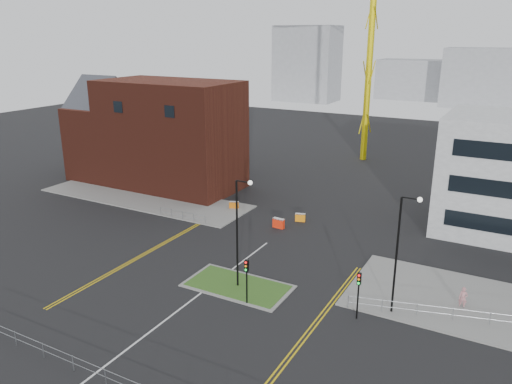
% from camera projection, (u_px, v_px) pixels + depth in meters
% --- Properties ---
extents(ground, '(200.00, 200.00, 0.00)m').
position_uv_depth(ground, '(155.00, 328.00, 34.87)').
color(ground, black).
rests_on(ground, ground).
extents(pavement_left, '(28.00, 8.00, 0.12)m').
position_uv_depth(pavement_left, '(144.00, 198.00, 62.40)').
color(pavement_left, slate).
rests_on(pavement_left, ground).
extents(island_kerb, '(8.60, 4.60, 0.08)m').
position_uv_depth(island_kerb, '(238.00, 286.00, 40.63)').
color(island_kerb, slate).
rests_on(island_kerb, ground).
extents(grass_island, '(8.00, 4.00, 0.12)m').
position_uv_depth(grass_island, '(238.00, 286.00, 40.63)').
color(grass_island, '#2A541C').
rests_on(grass_island, ground).
extents(brick_building, '(24.20, 10.07, 14.24)m').
position_uv_depth(brick_building, '(153.00, 134.00, 66.71)').
color(brick_building, '#471B11').
rests_on(brick_building, ground).
extents(streetlamp_island, '(1.46, 0.36, 9.18)m').
position_uv_depth(streetlamp_island, '(239.00, 225.00, 38.91)').
color(streetlamp_island, black).
rests_on(streetlamp_island, ground).
extents(streetlamp_right_near, '(1.46, 0.36, 9.18)m').
position_uv_depth(streetlamp_right_near, '(401.00, 246.00, 35.09)').
color(streetlamp_right_near, black).
rests_on(streetlamp_right_near, ground).
extents(traffic_light_island, '(0.28, 0.33, 3.65)m').
position_uv_depth(traffic_light_island, '(247.00, 273.00, 37.27)').
color(traffic_light_island, black).
rests_on(traffic_light_island, ground).
extents(traffic_light_right, '(0.28, 0.33, 3.65)m').
position_uv_depth(traffic_light_right, '(359.00, 287.00, 35.28)').
color(traffic_light_right, black).
rests_on(traffic_light_right, ground).
extents(railing_front, '(24.05, 0.05, 1.10)m').
position_uv_depth(railing_front, '(89.00, 367.00, 29.62)').
color(railing_front, gray).
rests_on(railing_front, ground).
extents(railing_left, '(6.05, 0.05, 1.10)m').
position_uv_depth(railing_left, '(182.00, 214.00, 54.73)').
color(railing_left, gray).
rests_on(railing_left, ground).
extents(railing_right, '(19.05, 5.05, 1.10)m').
position_uv_depth(railing_right, '(490.00, 316.00, 34.87)').
color(railing_right, gray).
rests_on(railing_right, ground).
extents(centre_line, '(0.15, 30.00, 0.01)m').
position_uv_depth(centre_line, '(173.00, 315.00, 36.54)').
color(centre_line, silver).
rests_on(centre_line, ground).
extents(yellow_left_a, '(0.12, 24.00, 0.01)m').
position_uv_depth(yellow_left_a, '(149.00, 251.00, 47.35)').
color(yellow_left_a, gold).
rests_on(yellow_left_a, ground).
extents(yellow_left_b, '(0.12, 24.00, 0.01)m').
position_uv_depth(yellow_left_b, '(151.00, 251.00, 47.21)').
color(yellow_left_b, gold).
rests_on(yellow_left_b, ground).
extents(yellow_right_a, '(0.12, 20.00, 0.01)m').
position_uv_depth(yellow_right_a, '(314.00, 323.00, 35.54)').
color(yellow_right_a, gold).
rests_on(yellow_right_a, ground).
extents(yellow_right_b, '(0.12, 20.00, 0.01)m').
position_uv_depth(yellow_right_b, '(318.00, 324.00, 35.41)').
color(yellow_right_b, gold).
rests_on(yellow_right_b, ground).
extents(skyline_a, '(18.00, 12.00, 22.00)m').
position_uv_depth(skyline_a, '(307.00, 64.00, 150.15)').
color(skyline_a, gray).
rests_on(skyline_a, ground).
extents(skyline_b, '(24.00, 12.00, 16.00)m').
position_uv_depth(skyline_b, '(490.00, 78.00, 136.55)').
color(skyline_b, gray).
rests_on(skyline_b, ground).
extents(skyline_d, '(30.00, 12.00, 12.00)m').
position_uv_depth(skyline_d, '(428.00, 80.00, 153.75)').
color(skyline_d, gray).
rests_on(skyline_d, ground).
extents(pedestrian, '(0.64, 0.44, 1.71)m').
position_uv_depth(pedestrian, '(463.00, 298.00, 37.17)').
color(pedestrian, '#C37E83').
rests_on(pedestrian, ground).
extents(barrier_left, '(1.15, 0.73, 0.92)m').
position_uv_depth(barrier_left, '(234.00, 205.00, 58.44)').
color(barrier_left, '#CB630B').
rests_on(barrier_left, ground).
extents(barrier_mid, '(1.30, 0.53, 1.06)m').
position_uv_depth(barrier_mid, '(279.00, 223.00, 52.73)').
color(barrier_mid, '#FF2C0E').
rests_on(barrier_mid, ground).
extents(barrier_right, '(1.15, 0.66, 0.91)m').
position_uv_depth(barrier_right, '(300.00, 217.00, 54.57)').
color(barrier_right, orange).
rests_on(barrier_right, ground).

